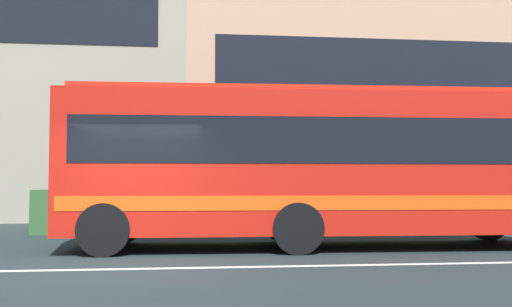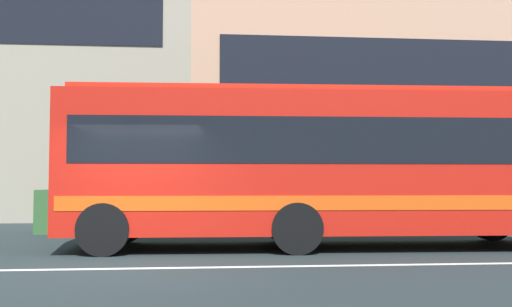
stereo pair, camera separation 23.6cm
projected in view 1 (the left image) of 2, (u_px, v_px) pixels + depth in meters
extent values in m
plane|color=#222D2D|center=(120.00, 269.00, 8.94)|extent=(160.00, 160.00, 0.00)
cube|color=silver|center=(120.00, 269.00, 8.94)|extent=(60.00, 0.16, 0.01)
cube|color=#356433|center=(271.00, 210.00, 15.88)|extent=(12.95, 1.10, 1.18)
cube|color=tan|center=(471.00, 104.00, 25.11)|extent=(25.28, 8.30, 9.74)
cube|color=red|center=(319.00, 164.00, 12.04)|extent=(10.72, 2.81, 2.85)
cube|color=black|center=(319.00, 144.00, 12.06)|extent=(10.08, 2.81, 0.91)
cube|color=#EC5112|center=(319.00, 201.00, 12.00)|extent=(10.51, 2.82, 0.28)
cube|color=red|center=(319.00, 96.00, 12.12)|extent=(10.28, 2.40, 0.12)
cylinder|color=black|center=(488.00, 219.00, 13.46)|extent=(1.01, 0.31, 1.00)
cylinder|color=black|center=(283.00, 220.00, 13.06)|extent=(1.01, 0.31, 1.00)
cylinder|color=black|center=(298.00, 228.00, 10.79)|extent=(1.01, 0.31, 1.00)
cylinder|color=black|center=(123.00, 221.00, 12.76)|extent=(1.01, 0.31, 1.00)
cylinder|color=black|center=(104.00, 230.00, 10.49)|extent=(1.01, 0.31, 1.00)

